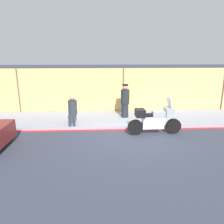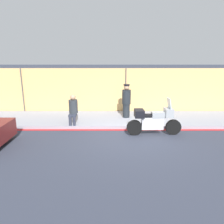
{
  "view_description": "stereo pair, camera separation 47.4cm",
  "coord_description": "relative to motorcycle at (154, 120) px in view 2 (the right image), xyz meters",
  "views": [
    {
      "loc": [
        -1.21,
        -8.04,
        3.19
      ],
      "look_at": [
        -0.74,
        1.2,
        0.72
      ],
      "focal_mm": 35.0,
      "sensor_mm": 36.0,
      "label": 1
    },
    {
      "loc": [
        -0.74,
        -8.05,
        3.19
      ],
      "look_at": [
        -0.74,
        1.2,
        0.72
      ],
      "focal_mm": 35.0,
      "sensor_mm": 36.0,
      "label": 2
    }
  ],
  "objects": [
    {
      "name": "storefront_fence",
      "position": [
        -0.93,
        3.39,
        0.61
      ],
      "size": [
        39.34,
        0.17,
        2.46
      ],
      "color": "#E5B26B",
      "rests_on": "ground_plane"
    },
    {
      "name": "motorcycle",
      "position": [
        0.0,
        0.0,
        0.0
      ],
      "size": [
        2.22,
        0.55,
        1.52
      ],
      "rotation": [
        0.0,
        0.0,
        0.04
      ],
      "color": "black",
      "rests_on": "ground_plane"
    },
    {
      "name": "ground_plane",
      "position": [
        -0.93,
        -0.32,
        -0.62
      ],
      "size": [
        120.0,
        120.0,
        0.0
      ],
      "primitive_type": "plane",
      "color": "#333847"
    },
    {
      "name": "officer_standing",
      "position": [
        -0.97,
        2.09,
        0.35
      ],
      "size": [
        0.42,
        0.42,
        1.64
      ],
      "color": "#1E2328",
      "rests_on": "sidewalk"
    },
    {
      "name": "person_seated_on_curb",
      "position": [
        -3.42,
        1.13,
        0.24
      ],
      "size": [
        0.39,
        0.68,
        1.31
      ],
      "color": "#2D3342",
      "rests_on": "sidewalk"
    },
    {
      "name": "sidewalk",
      "position": [
        -0.93,
        1.98,
        -0.55
      ],
      "size": [
        41.41,
        2.64,
        0.14
      ],
      "color": "#8E93A3",
      "rests_on": "ground_plane"
    },
    {
      "name": "curb_paint_stripe",
      "position": [
        -0.93,
        0.57,
        -0.61
      ],
      "size": [
        41.41,
        0.18,
        0.01
      ],
      "color": "red",
      "rests_on": "ground_plane"
    }
  ]
}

